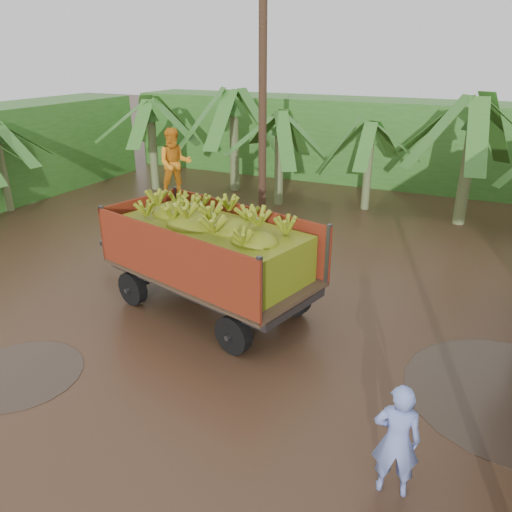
# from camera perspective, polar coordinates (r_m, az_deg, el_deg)

# --- Properties ---
(ground) EXTENTS (100.00, 100.00, 0.00)m
(ground) POSITION_cam_1_polar(r_m,az_deg,el_deg) (9.57, -2.19, -13.31)
(ground) COLOR black
(ground) RESTS_ON ground
(hedge_north) EXTENTS (22.00, 3.00, 3.60)m
(hedge_north) POSITION_cam_1_polar(r_m,az_deg,el_deg) (23.85, 11.70, 12.86)
(hedge_north) COLOR #2D661E
(hedge_north) RESTS_ON ground
(banana_trailer) EXTENTS (6.84, 3.49, 3.92)m
(banana_trailer) POSITION_cam_1_polar(r_m,az_deg,el_deg) (11.18, -5.36, 0.74)
(banana_trailer) COLOR #A72E17
(banana_trailer) RESTS_ON ground
(man_blue) EXTENTS (0.69, 0.52, 1.72)m
(man_blue) POSITION_cam_1_polar(r_m,az_deg,el_deg) (7.21, 15.76, -19.59)
(man_blue) COLOR #7C92E2
(man_blue) RESTS_ON ground
(utility_pole) EXTENTS (1.20, 0.24, 7.91)m
(utility_pole) POSITION_cam_1_polar(r_m,az_deg,el_deg) (15.29, 0.76, 16.51)
(utility_pole) COLOR #47301E
(utility_pole) RESTS_ON ground
(banana_plants) EXTENTS (24.33, 20.88, 4.35)m
(banana_plants) POSITION_cam_1_polar(r_m,az_deg,el_deg) (16.46, -7.41, 9.43)
(banana_plants) COLOR #2D661E
(banana_plants) RESTS_ON ground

